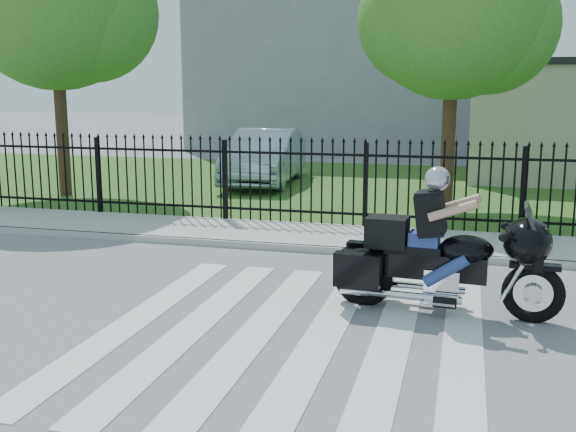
# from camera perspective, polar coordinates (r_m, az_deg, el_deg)

# --- Properties ---
(ground) EXTENTS (120.00, 120.00, 0.00)m
(ground) POSITION_cam_1_polar(r_m,az_deg,el_deg) (8.14, 0.14, -9.97)
(ground) COLOR slate
(ground) RESTS_ON ground
(crosswalk) EXTENTS (5.00, 5.50, 0.01)m
(crosswalk) POSITION_cam_1_polar(r_m,az_deg,el_deg) (8.13, 0.14, -9.93)
(crosswalk) COLOR silver
(crosswalk) RESTS_ON ground
(sidewalk) EXTENTS (40.00, 2.00, 0.12)m
(sidewalk) POSITION_cam_1_polar(r_m,az_deg,el_deg) (12.82, 5.84, -1.95)
(sidewalk) COLOR #ADAAA3
(sidewalk) RESTS_ON ground
(curb) EXTENTS (40.00, 0.12, 0.12)m
(curb) POSITION_cam_1_polar(r_m,az_deg,el_deg) (11.86, 5.07, -2.99)
(curb) COLOR #ADAAA3
(curb) RESTS_ON ground
(grass_strip) EXTENTS (40.00, 12.00, 0.02)m
(grass_strip) POSITION_cam_1_polar(r_m,az_deg,el_deg) (19.66, 9.08, 2.32)
(grass_strip) COLOR #325A1F
(grass_strip) RESTS_ON ground
(iron_fence) EXTENTS (26.00, 0.04, 1.80)m
(iron_fence) POSITION_cam_1_polar(r_m,az_deg,el_deg) (13.64, 6.58, 2.42)
(iron_fence) COLOR black
(iron_fence) RESTS_ON ground
(tree_mid) EXTENTS (4.20, 4.20, 6.78)m
(tree_mid) POSITION_cam_1_polar(r_m,az_deg,el_deg) (16.45, 13.89, 16.77)
(tree_mid) COLOR #382316
(tree_mid) RESTS_ON ground
(building_tall) EXTENTS (15.00, 10.00, 12.00)m
(building_tall) POSITION_cam_1_polar(r_m,az_deg,el_deg) (33.86, 6.71, 16.10)
(building_tall) COLOR gray
(building_tall) RESTS_ON ground
(motorcycle_rider) EXTENTS (2.95, 1.04, 1.95)m
(motorcycle_rider) POSITION_cam_1_polar(r_m,az_deg,el_deg) (8.91, 12.66, -3.01)
(motorcycle_rider) COLOR black
(motorcycle_rider) RESTS_ON ground
(parked_car) EXTENTS (2.13, 5.07, 1.63)m
(parked_car) POSITION_cam_1_polar(r_m,az_deg,el_deg) (20.18, -1.97, 5.03)
(parked_car) COLOR #98ACBF
(parked_car) RESTS_ON grass_strip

